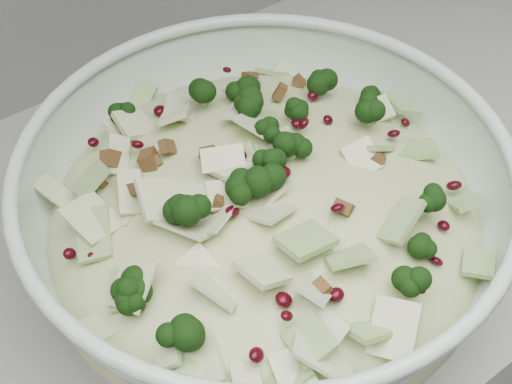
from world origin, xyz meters
The scene contains 3 objects.
counter centered at (0.00, 1.70, 0.45)m, with size 3.60×0.60×0.90m, color #B0B0AB.
mixing_bowl centered at (-0.58, 1.60, 0.99)m, with size 0.42×0.42×0.17m.
salad centered at (-0.58, 1.60, 1.01)m, with size 0.41×0.41×0.17m.
Camera 1 is at (-0.82, 1.28, 1.47)m, focal length 50.00 mm.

